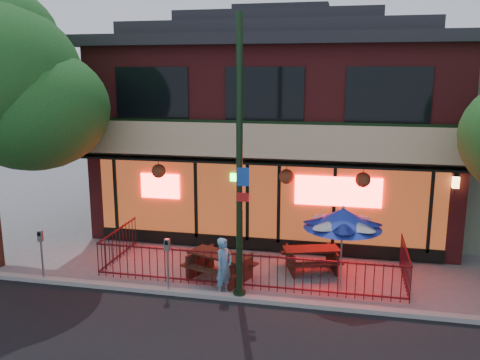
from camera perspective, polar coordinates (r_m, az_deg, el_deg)
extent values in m
plane|color=gray|center=(13.62, 0.30, -12.45)|extent=(80.00, 80.00, 0.00)
cube|color=#999993|center=(13.15, -0.15, -13.09)|extent=(80.00, 0.25, 0.12)
cube|color=maroon|center=(19.65, 4.61, 5.01)|extent=(12.00, 8.00, 6.50)
cube|color=#59230F|center=(16.03, 2.63, -2.40)|extent=(11.00, 0.06, 2.60)
cube|color=#FF0C0C|center=(15.65, 10.93, -1.28)|extent=(2.60, 0.04, 0.90)
cube|color=#FF0C0C|center=(16.75, -8.96, -0.67)|extent=(1.30, 0.04, 0.80)
cube|color=#D3BA85|center=(15.19, 2.40, 4.11)|extent=(12.20, 1.33, 1.26)
cube|color=black|center=(16.50, -9.86, 9.63)|extent=(2.40, 0.06, 1.60)
cube|color=black|center=(15.53, 2.75, 9.65)|extent=(2.40, 0.06, 1.60)
cube|color=black|center=(15.37, 16.29, 9.16)|extent=(2.40, 0.06, 1.60)
cube|color=black|center=(16.41, 2.56, -7.17)|extent=(11.00, 0.12, 0.40)
cube|color=#FFC672|center=(15.77, 23.06, -0.25)|extent=(0.18, 0.18, 0.32)
cube|color=#4C1017|center=(13.44, 0.48, -8.41)|extent=(8.40, 0.04, 0.04)
cube|color=#4C1017|center=(13.75, 0.48, -11.65)|extent=(8.40, 0.04, 0.04)
cube|color=#4C1017|center=(15.91, -13.60, -5.47)|extent=(0.04, 2.60, 0.04)
cube|color=#4C1017|center=(14.52, 18.17, -7.45)|extent=(0.04, 2.60, 0.04)
cylinder|color=#4C1017|center=(13.60, 0.48, -10.19)|extent=(0.02, 0.02, 1.00)
cylinder|color=black|center=(12.19, -0.06, 1.90)|extent=(0.16, 0.16, 7.00)
cylinder|color=black|center=(13.23, -0.06, -12.76)|extent=(0.32, 0.32, 0.20)
cube|color=#194CB2|center=(12.08, 0.35, 0.36)|extent=(0.30, 0.02, 0.45)
cube|color=red|center=(12.19, 0.34, -1.95)|extent=(0.30, 0.02, 0.22)
cube|color=#3A2115|center=(14.65, -4.48, -9.15)|extent=(0.51, 1.19, 0.71)
cube|color=#3A2115|center=(13.92, 0.00, -10.29)|extent=(0.51, 1.19, 0.71)
cube|color=#3A2115|center=(14.15, -2.32, -8.37)|extent=(1.88, 1.30, 0.06)
cube|color=#3A2115|center=(13.85, -3.60, -10.12)|extent=(1.72, 0.88, 0.05)
cube|color=#3A2115|center=(14.66, -1.09, -8.83)|extent=(1.72, 0.88, 0.05)
cube|color=black|center=(14.86, 5.67, -9.00)|extent=(0.41, 1.10, 0.65)
cube|color=black|center=(15.15, 10.30, -8.72)|extent=(0.41, 1.10, 0.65)
cube|color=black|center=(14.88, 8.05, -7.69)|extent=(1.71, 1.12, 0.05)
cube|color=black|center=(14.53, 8.49, -9.31)|extent=(1.58, 0.73, 0.04)
cube|color=black|center=(15.41, 7.58, -8.01)|extent=(1.58, 0.73, 0.04)
cylinder|color=gray|center=(13.64, 11.31, -7.90)|extent=(0.05, 0.05, 2.10)
cone|color=#1C2C9A|center=(13.36, 11.47, -4.23)|extent=(2.01, 2.01, 0.53)
sphere|color=gray|center=(13.28, 11.52, -3.04)|extent=(0.10, 0.10, 0.10)
imported|color=#5D93BA|center=(13.17, -1.80, -9.71)|extent=(0.56, 0.66, 1.53)
cylinder|color=#969A9E|center=(13.44, -8.09, -10.14)|extent=(0.05, 0.05, 1.20)
cube|color=#969A9E|center=(13.19, -8.18, -7.21)|extent=(0.14, 0.12, 0.30)
cube|color=black|center=(13.11, -8.27, -7.02)|extent=(0.09, 0.01, 0.11)
cylinder|color=#96999E|center=(15.02, -21.30, -8.48)|extent=(0.05, 0.05, 1.18)
cube|color=#96999E|center=(14.79, -21.52, -5.86)|extent=(0.14, 0.12, 0.30)
cube|color=black|center=(14.73, -21.66, -5.68)|extent=(0.09, 0.02, 0.11)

